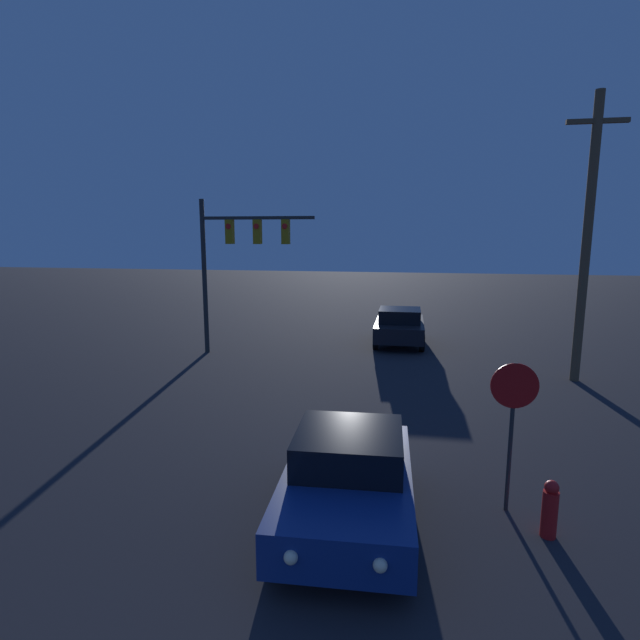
{
  "coord_description": "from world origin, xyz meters",
  "views": [
    {
      "loc": [
        2.27,
        0.02,
        4.67
      ],
      "look_at": [
        0.0,
        12.75,
        2.4
      ],
      "focal_mm": 28.0,
      "sensor_mm": 36.0,
      "label": 1
    }
  ],
  "objects": [
    {
      "name": "stop_sign",
      "position": [
        4.02,
        8.26,
        1.82
      ],
      "size": [
        0.76,
        0.07,
        2.59
      ],
      "color": "#2D2D2D",
      "rests_on": "ground_plane"
    },
    {
      "name": "fire_hydrant",
      "position": [
        4.52,
        7.6,
        0.46
      ],
      "size": [
        0.24,
        0.24,
        0.93
      ],
      "color": "red",
      "rests_on": "ground_plane"
    },
    {
      "name": "traffic_signal_mast",
      "position": [
        -4.21,
        18.15,
        4.05
      ],
      "size": [
        4.41,
        0.3,
        5.91
      ],
      "color": "#2D2D2D",
      "rests_on": "ground_plane"
    },
    {
      "name": "car_near",
      "position": [
        1.41,
        7.38,
        0.78
      ],
      "size": [
        2.17,
        3.97,
        1.54
      ],
      "rotation": [
        0.0,
        0.0,
        3.18
      ],
      "color": "navy",
      "rests_on": "ground_plane"
    },
    {
      "name": "utility_pole",
      "position": [
        7.58,
        16.59,
        4.55
      ],
      "size": [
        1.73,
        0.28,
        8.76
      ],
      "color": "brown",
      "rests_on": "ground_plane"
    },
    {
      "name": "car_far",
      "position": [
        1.95,
        20.94,
        0.78
      ],
      "size": [
        2.06,
        3.92,
        1.54
      ],
      "rotation": [
        0.0,
        0.0,
        0.0
      ],
      "color": "black",
      "rests_on": "ground_plane"
    }
  ]
}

